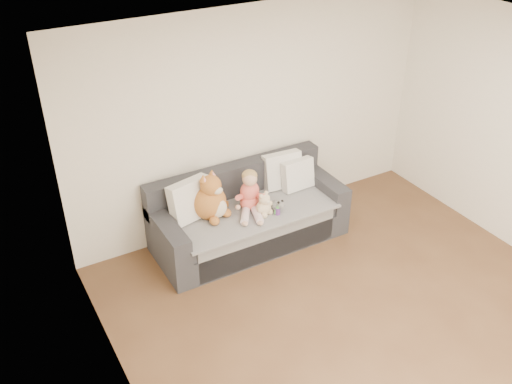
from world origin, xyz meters
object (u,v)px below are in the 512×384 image
sofa (248,217)px  toddler (250,194)px  plush_cat (211,200)px  teddy_bear (264,206)px  sippy_cup (278,210)px

sofa → toddler: (-0.02, -0.10, 0.37)m
sofa → plush_cat: size_ratio=3.82×
sofa → plush_cat: (-0.45, 0.01, 0.37)m
sofa → teddy_bear: (0.07, -0.25, 0.28)m
sofa → plush_cat: plush_cat is taller
sofa → toddler: toddler is taller
toddler → teddy_bear: 0.20m
sofa → toddler: 0.38m
toddler → teddy_bear: toddler is taller
teddy_bear → sofa: bearing=85.0°
toddler → sippy_cup: toddler is taller
sofa → sippy_cup: sofa is taller
sofa → toddler: size_ratio=4.45×
toddler → teddy_bear: bearing=-34.9°
teddy_bear → toddler: bearing=100.4°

